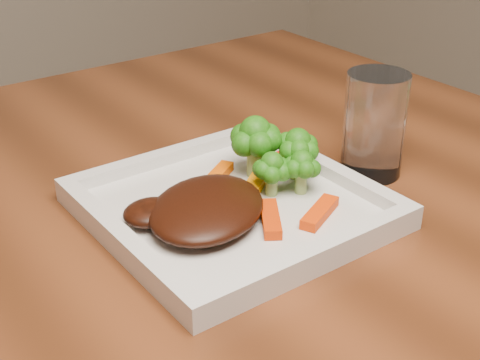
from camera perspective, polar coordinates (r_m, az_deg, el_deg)
plate at (r=0.69m, az=-0.67°, el=-2.51°), size 0.27×0.27×0.01m
steak at (r=0.65m, az=-2.86°, el=-2.43°), size 0.17×0.17×0.03m
broccoli_0 at (r=0.73m, az=1.30°, el=2.90°), size 0.09×0.09×0.07m
broccoli_1 at (r=0.73m, az=4.92°, el=2.53°), size 0.07×0.07×0.06m
broccoli_2 at (r=0.70m, az=5.28°, el=1.09°), size 0.06×0.06×0.06m
broccoli_3 at (r=0.69m, az=2.74°, el=1.03°), size 0.06×0.06×0.06m
carrot_0 at (r=0.67m, az=6.81°, el=-2.77°), size 0.06×0.04×0.01m
carrot_2 at (r=0.65m, az=2.62°, el=-3.31°), size 0.05×0.06×0.01m
carrot_3 at (r=0.77m, az=3.42°, el=1.89°), size 0.06×0.02×0.01m
carrot_4 at (r=0.73m, az=-1.89°, el=0.42°), size 0.05×0.04×0.01m
carrot_6 at (r=0.72m, az=1.46°, el=-0.09°), size 0.06×0.05×0.01m
drinking_glass at (r=0.77m, az=11.39°, el=4.64°), size 0.09×0.09×0.12m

